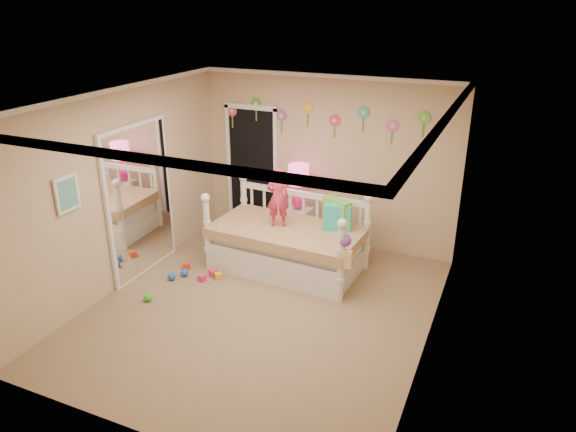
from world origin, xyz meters
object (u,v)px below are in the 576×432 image
at_px(child, 278,197).
at_px(table_lamp, 298,180).
at_px(daybed, 287,231).
at_px(nightstand, 298,228).

xyz_separation_m(child, table_lamp, (0.01, 0.72, 0.03)).
bearing_deg(table_lamp, daybed, -79.56).
distance_m(daybed, nightstand, 0.78).
distance_m(nightstand, table_lamp, 0.77).
bearing_deg(child, daybed, 158.52).
bearing_deg(daybed, child, -177.96).
xyz_separation_m(nightstand, table_lamp, (0.00, 0.00, 0.77)).
height_order(nightstand, table_lamp, table_lamp).
xyz_separation_m(daybed, child, (-0.14, 0.00, 0.49)).
distance_m(daybed, table_lamp, 0.90).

